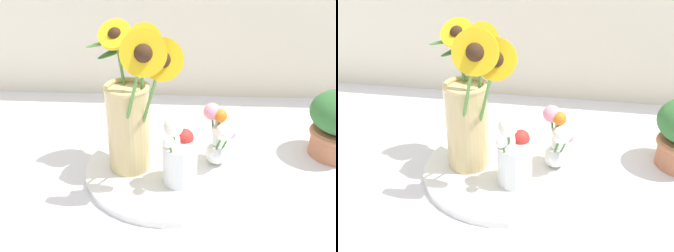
# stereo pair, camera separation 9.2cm
# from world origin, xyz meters

# --- Properties ---
(ground_plane) EXTENTS (6.00, 6.00, 0.00)m
(ground_plane) POSITION_xyz_m (0.00, 0.00, 0.00)
(ground_plane) COLOR silver
(serving_tray) EXTENTS (0.40, 0.40, 0.02)m
(serving_tray) POSITION_xyz_m (0.01, 0.05, 0.01)
(serving_tray) COLOR white
(serving_tray) RESTS_ON ground_plane
(mason_jar_sunflowers) EXTENTS (0.25, 0.25, 0.38)m
(mason_jar_sunflowers) POSITION_xyz_m (-0.07, 0.04, 0.17)
(mason_jar_sunflowers) COLOR #D1B77A
(mason_jar_sunflowers) RESTS_ON serving_tray
(vase_small_center) EXTENTS (0.08, 0.10, 0.17)m
(vase_small_center) POSITION_xyz_m (0.04, -0.01, 0.08)
(vase_small_center) COLOR white
(vase_small_center) RESTS_ON serving_tray
(vase_bulb_right) EXTENTS (0.08, 0.10, 0.16)m
(vase_bulb_right) POSITION_xyz_m (0.13, 0.07, 0.10)
(vase_bulb_right) COLOR white
(vase_bulb_right) RESTS_ON serving_tray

